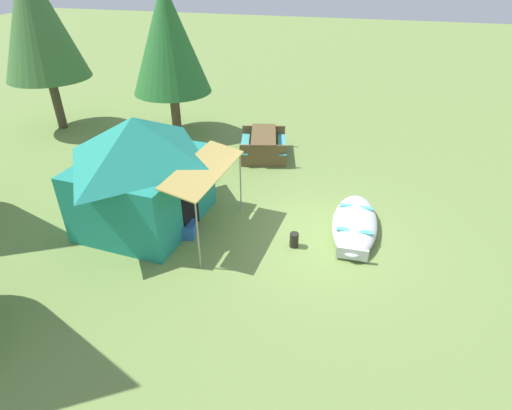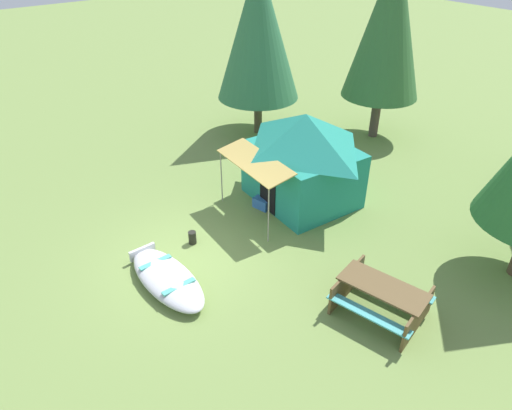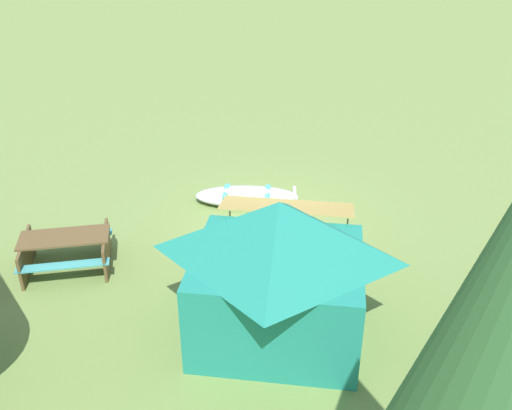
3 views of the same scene
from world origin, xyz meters
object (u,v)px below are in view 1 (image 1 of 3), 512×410
Objects in this scene: picnic_table at (263,142)px; cooler_box at (188,229)px; beached_rowboat at (355,224)px; canvas_cabin_tent at (141,170)px; pine_tree_side at (168,39)px; pine_tree_back_right at (36,18)px; fuel_can at (294,240)px.

cooler_box is at bearing 172.98° from picnic_table.
canvas_cabin_tent is at bearing 100.45° from beached_rowboat.
beached_rowboat is 9.15m from pine_tree_side.
beached_rowboat is 5.42m from canvas_cabin_tent.
pine_tree_side is at bearing 72.45° from picnic_table.
cooler_box is at bearing -153.23° from pine_tree_side.
canvas_cabin_tent is 8.64m from pine_tree_back_right.
cooler_box is (-0.33, -1.27, -1.28)m from canvas_cabin_tent.
beached_rowboat is at bearing -79.55° from canvas_cabin_tent.
canvas_cabin_tent is 1.83m from cooler_box.
canvas_cabin_tent is 0.71× the size of pine_tree_side.
pine_tree_back_right is 1.15× the size of pine_tree_side.
picnic_table is 4.28× the size of cooler_box.
pine_tree_side reaches higher than beached_rowboat.
beached_rowboat is at bearing -109.70° from pine_tree_back_right.
canvas_cabin_tent is at bearing -128.43° from pine_tree_back_right.
picnic_table is 5.16m from fuel_can.
pine_tree_back_right reaches higher than pine_tree_side.
fuel_can is at bearing -84.72° from cooler_box.
beached_rowboat is at bearing -71.82° from cooler_box.
pine_tree_back_right is at bearing 70.30° from beached_rowboat.
fuel_can is at bearing -157.42° from picnic_table.
pine_tree_side reaches higher than cooler_box.
cooler_box is at bearing -125.24° from pine_tree_back_right.
pine_tree_side is (4.88, 7.03, 3.21)m from beached_rowboat.
canvas_cabin_tent is at bearing 75.33° from cooler_box.
picnic_table is at bearing -107.55° from pine_tree_side.
canvas_cabin_tent is 10.37× the size of fuel_can.
pine_tree_side is at bearing 55.23° from beached_rowboat.
picnic_table is at bearing 22.58° from fuel_can.
cooler_box is (-1.29, 3.92, -0.04)m from beached_rowboat.
pine_tree_back_right is (5.22, 10.32, 3.81)m from fuel_can.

